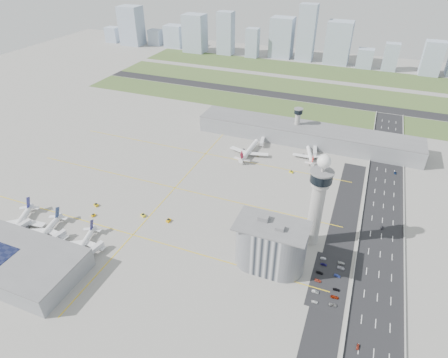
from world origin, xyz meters
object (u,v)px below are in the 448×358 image
at_px(jet_bridge_near_1, 47,245).
at_px(car_hw_1, 382,228).
at_px(car_lot_2, 318,281).
at_px(car_lot_11, 341,263).
at_px(admin_building, 270,245).
at_px(tug_1, 96,205).
at_px(tug_0, 93,215).
at_px(airplane_near_a, 17,221).
at_px(airplane_near_c, 81,243).
at_px(car_lot_8, 336,289).
at_px(car_lot_4, 324,264).
at_px(jet_bridge_near_0, 12,233).
at_px(car_hw_0, 358,347).
at_px(car_lot_5, 323,258).
at_px(car_lot_10, 341,268).
at_px(car_lot_7, 335,297).
at_px(car_lot_1, 315,292).
at_px(airplane_far_b, 310,152).
at_px(car_lot_9, 337,276).
at_px(jet_bridge_far_0, 263,139).
at_px(car_hw_2, 395,173).
at_px(control_tower, 318,198).
at_px(airplane_far_a, 249,148).
at_px(car_lot_0, 315,302).
at_px(secondary_tower, 297,121).
at_px(tug_4, 258,154).
at_px(jet_bridge_far_1, 315,148).
at_px(tug_2, 143,215).
at_px(tug_5, 291,172).
at_px(car_lot_6, 333,305).
at_px(jet_bridge_near_2, 86,258).
at_px(airplane_near_b, 43,231).
at_px(car_hw_4, 381,140).
at_px(car_lot_3, 320,273).
at_px(tug_3, 169,220).

bearing_deg(jet_bridge_near_1, car_hw_1, -53.24).
distance_m(car_lot_2, car_lot_11, 22.04).
bearing_deg(admin_building, tug_1, 176.03).
bearing_deg(tug_0, airplane_near_a, 56.79).
distance_m(airplane_near_c, car_hw_1, 199.40).
bearing_deg(car_lot_8, car_lot_4, 25.11).
bearing_deg(jet_bridge_near_0, car_hw_0, -79.56).
relative_size(car_lot_5, car_lot_10, 0.81).
relative_size(car_lot_7, car_lot_8, 1.16).
bearing_deg(car_lot_1, airplane_far_b, 9.57).
bearing_deg(car_lot_9, car_lot_1, 158.06).
xyz_separation_m(car_lot_5, car_lot_7, (10.67, -27.72, 0.07)).
xyz_separation_m(jet_bridge_far_0, car_hw_0, (105.57, -191.32, -2.27)).
bearing_deg(car_hw_0, car_hw_2, 89.66).
bearing_deg(control_tower, airplane_near_c, -155.49).
xyz_separation_m(airplane_far_a, car_lot_1, (85.14, -137.77, -5.46)).
bearing_deg(car_lot_7, airplane_near_c, 93.50).
xyz_separation_m(car_lot_0, car_lot_4, (0.12, 29.92, 0.06)).
bearing_deg(secondary_tower, car_lot_8, -70.43).
bearing_deg(car_lot_9, tug_4, 44.40).
relative_size(jet_bridge_far_1, tug_2, 4.02).
relative_size(tug_5, car_hw_0, 0.91).
distance_m(control_tower, car_lot_8, 53.64).
xyz_separation_m(admin_building, car_lot_6, (40.83, -16.71, -14.71)).
distance_m(jet_bridge_near_2, car_lot_1, 138.13).
xyz_separation_m(car_lot_9, car_hw_2, (30.27, 134.48, -0.09)).
bearing_deg(tug_4, car_hw_0, 86.52).
distance_m(car_lot_7, car_hw_1, 75.09).
xyz_separation_m(car_lot_4, car_hw_1, (31.47, 49.18, -0.03)).
bearing_deg(airplane_near_b, car_hw_0, 77.64).
height_order(car_lot_5, car_hw_1, car_hw_1).
height_order(jet_bridge_near_0, car_hw_2, jet_bridge_near_0).
height_order(jet_bridge_near_0, car_hw_4, jet_bridge_near_0).
height_order(airplane_near_a, car_hw_0, airplane_near_a).
height_order(car_lot_1, car_lot_9, car_lot_1).
distance_m(car_lot_2, car_hw_4, 204.51).
bearing_deg(car_lot_11, tug_4, 32.41).
height_order(car_lot_1, car_lot_10, car_lot_1).
bearing_deg(tug_4, tug_2, 31.50).
height_order(airplane_far_b, tug_5, airplane_far_b).
xyz_separation_m(jet_bridge_near_2, car_lot_10, (146.43, 51.42, -2.25)).
distance_m(airplane_near_b, car_lot_4, 181.33).
bearing_deg(car_hw_4, car_lot_3, -94.91).
bearing_deg(tug_4, car_lot_2, 85.34).
bearing_deg(car_lot_7, car_hw_1, -20.82).
xyz_separation_m(tug_1, tug_3, (58.66, 3.97, -0.02)).
distance_m(tug_4, car_lot_0, 165.16).
relative_size(control_tower, car_lot_10, 14.91).
xyz_separation_m(jet_bridge_near_0, car_lot_1, (195.30, 27.73, -2.19)).
distance_m(tug_1, car_lot_6, 177.90).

